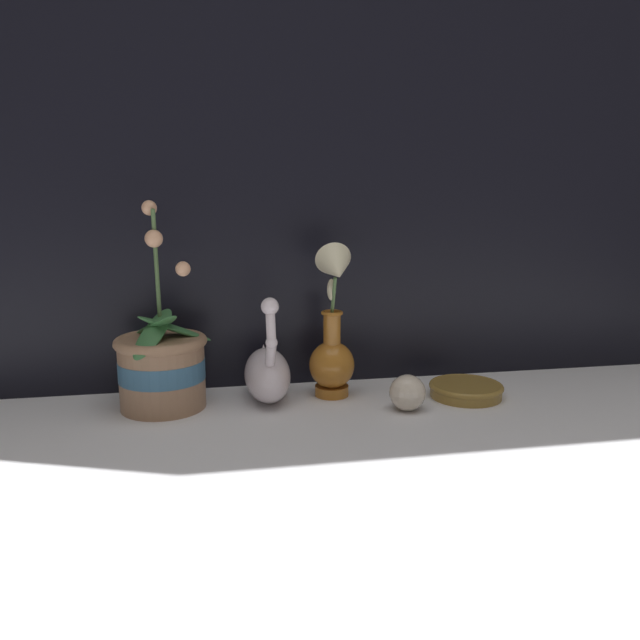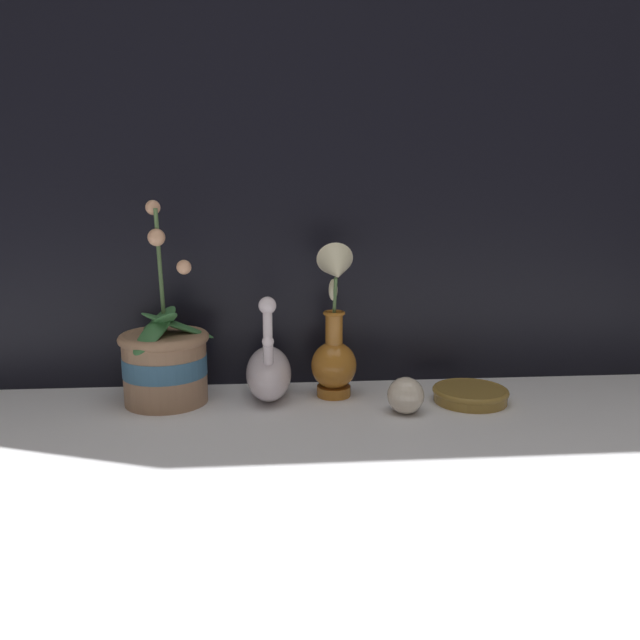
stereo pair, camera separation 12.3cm
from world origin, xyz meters
TOP-DOWN VIEW (x-y plane):
  - ground_plane at (0.00, 0.00)m, footprint 2.80×2.80m
  - window_backdrop at (0.00, 0.28)m, footprint 2.80×0.03m
  - orchid_potted_plant at (-0.31, 0.16)m, footprint 0.19×0.23m
  - swan_figurine at (-0.10, 0.17)m, footprint 0.09×0.20m
  - blue_vase at (0.03, 0.16)m, footprint 0.09×0.13m
  - glass_sphere at (0.16, 0.05)m, footprint 0.07×0.07m
  - amber_dish at (0.31, 0.11)m, footprint 0.15×0.15m

SIDE VIEW (x-z plane):
  - ground_plane at x=0.00m, z-range 0.00..0.00m
  - amber_dish at x=0.31m, z-range 0.00..0.03m
  - glass_sphere at x=0.16m, z-range 0.00..0.07m
  - swan_figurine at x=-0.10m, z-range -0.05..0.17m
  - orchid_potted_plant at x=-0.31m, z-range -0.11..0.29m
  - blue_vase at x=0.03m, z-range -0.04..0.28m
  - window_backdrop at x=0.00m, z-range 0.00..1.20m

